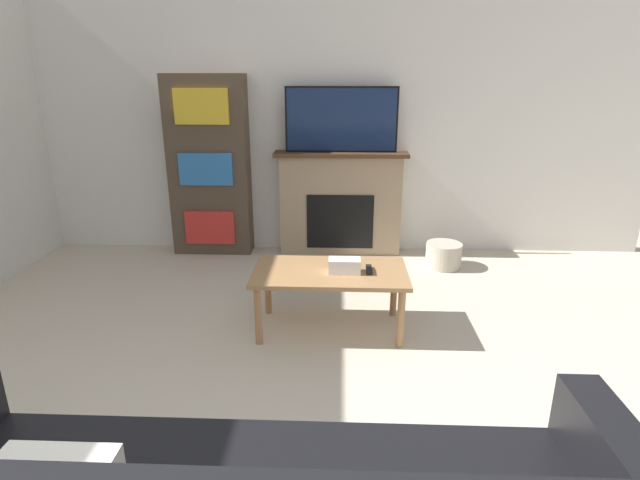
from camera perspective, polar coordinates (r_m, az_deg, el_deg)
wall_back at (r=5.08m, az=0.01°, el=13.76°), size 6.59×0.06×2.70m
fireplace at (r=5.07m, az=2.33°, el=4.27°), size 1.31×0.28×1.04m
tv at (r=4.92m, az=2.46°, el=13.57°), size 1.08×0.03×0.62m
coffee_table at (r=3.53m, az=1.16°, el=-4.34°), size 1.08×0.59×0.45m
tissue_box at (r=3.46m, az=2.82°, el=-2.95°), size 0.22×0.12×0.10m
remote_control at (r=3.51m, az=5.63°, el=-3.38°), size 0.04×0.15×0.02m
bookshelf at (r=5.14m, az=-12.54°, el=8.17°), size 0.79×0.29×1.77m
storage_basket at (r=4.92m, az=13.94°, el=-1.69°), size 0.34×0.34×0.24m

